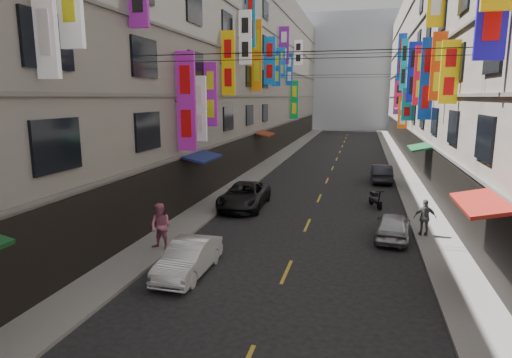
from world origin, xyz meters
The scene contains 16 objects.
sidewalk_left centered at (-6.00, 42.00, 0.06)m, with size 2.00×90.00×0.12m, color slate.
sidewalk_right centered at (6.00, 42.00, 0.06)m, with size 2.00×90.00×0.12m, color slate.
building_row_left centered at (-11.99, 42.00, 9.49)m, with size 10.14×90.00×19.00m.
building_row_right centered at (11.99, 42.00, 9.49)m, with size 10.14×90.00×19.00m.
haze_block centered at (0.00, 92.00, 11.00)m, with size 18.00×8.00×22.00m, color #ABB2BF.
shop_signage centered at (-0.10, 35.08, 9.09)m, with size 14.00×55.00×12.18m.
street_awnings centered at (-1.26, 26.00, 3.00)m, with size 13.99×35.20×0.41m.
overhead_cables centered at (0.00, 30.00, 8.80)m, with size 14.00×38.04×1.24m.
lane_markings centered at (0.00, 39.00, 0.00)m, with size 0.12×80.20×0.01m.
scooter_far_right centered at (3.38, 28.52, 0.44)m, with size 0.78×1.74×1.14m.
car_left_mid centered at (-3.40, 16.92, 0.62)m, with size 1.32×3.78×1.24m, color white.
car_left_far centered at (-4.00, 26.60, 0.71)m, with size 2.35×5.10×1.42m, color black.
car_right_mid centered at (4.00, 22.82, 0.61)m, with size 1.45×3.60×1.23m, color #B3B3B8.
car_right_far centered at (4.00, 36.41, 0.67)m, with size 1.42×4.07×1.34m, color #292931.
pedestrian_lfar centered at (-5.40, 18.81, 1.08)m, with size 0.94×0.64×1.93m, color #CD6D8C.
pedestrian_rfar centered at (5.40, 23.31, 0.96)m, with size 0.98×0.56×1.68m, color #525355.
Camera 1 is at (2.48, 3.38, 6.31)m, focal length 30.00 mm.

